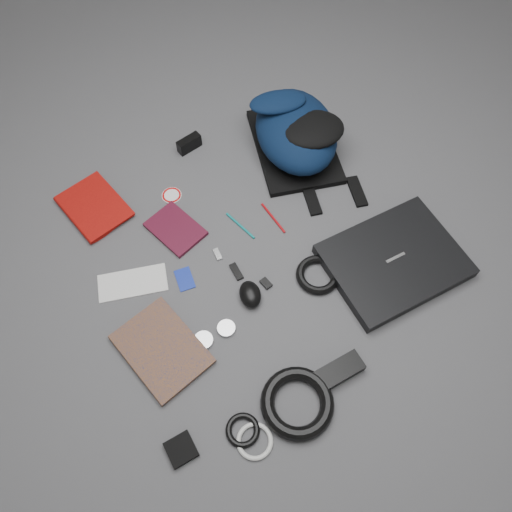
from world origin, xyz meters
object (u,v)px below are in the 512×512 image
comic_book (134,371)px  dvd_case (175,229)px  backpack (296,131)px  textbook_red (72,221)px  compact_camera (189,144)px  laptop (394,261)px  mouse (250,294)px  pouch (181,449)px  power_brick (339,371)px

comic_book → dvd_case: size_ratio=1.47×
backpack → textbook_red: (-0.82, 0.11, -0.08)m
textbook_red → compact_camera: size_ratio=2.64×
laptop → mouse: bearing=166.9°
dvd_case → pouch: pouch is taller
textbook_red → mouse: (0.37, -0.54, 0.01)m
laptop → pouch: laptop is taller
laptop → mouse: 0.47m
backpack → textbook_red: 0.83m
textbook_red → compact_camera: (0.49, 0.09, 0.01)m
comic_book → pouch: 0.26m
textbook_red → mouse: size_ratio=2.60×
mouse → comic_book: bearing=-160.3°
pouch → dvd_case: bearing=64.8°
backpack → comic_book: (-0.85, -0.47, -0.08)m
textbook_red → pouch: (-0.01, -0.83, -0.00)m
mouse → power_brick: (0.09, -0.33, -0.01)m
textbook_red → power_brick: (0.47, -0.88, 0.00)m
compact_camera → mouse: size_ratio=0.98×
power_brick → laptop: bearing=31.2°
compact_camera → power_brick: 0.97m
mouse → compact_camera: bearing=94.9°
dvd_case → mouse: mouse is taller
dvd_case → power_brick: size_ratio=1.27×
laptop → comic_book: laptop is taller
backpack → textbook_red: size_ratio=1.82×
mouse → backpack: bearing=59.5°
compact_camera → mouse: 0.64m
textbook_red → mouse: bearing=-65.6°
backpack → laptop: size_ratio=1.05×
dvd_case → pouch: size_ratio=2.50×
comic_book → dvd_case: comic_book is taller
textbook_red → compact_camera: bearing=0.3°
compact_camera → pouch: (-0.50, -0.92, -0.02)m
backpack → power_brick: size_ratio=3.03×
textbook_red → dvd_case: 0.35m
dvd_case → compact_camera: bearing=39.8°
laptop → pouch: size_ratio=5.65×
textbook_red → laptop: bearing=-49.4°
laptop → compact_camera: bearing=117.0°
laptop → power_brick: bearing=-147.5°
comic_book → compact_camera: compact_camera is taller
laptop → dvd_case: bearing=142.1°
laptop → comic_book: 0.86m
mouse → power_brick: size_ratio=0.64×
textbook_red → comic_book: size_ratio=0.89×
textbook_red → dvd_case: size_ratio=1.30×
mouse → power_brick: mouse is taller
backpack → compact_camera: (-0.33, 0.20, -0.07)m
backpack → dvd_case: size_ratio=2.38×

